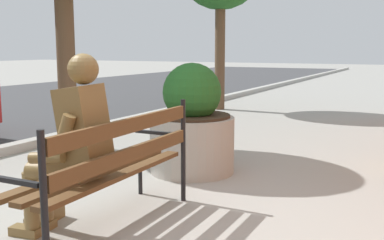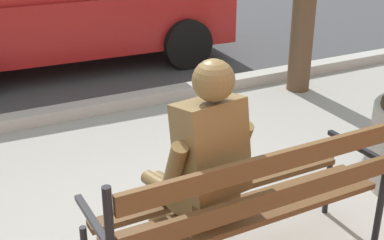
% 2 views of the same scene
% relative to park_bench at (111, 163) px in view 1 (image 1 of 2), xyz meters
% --- Properties ---
extents(ground_plane, '(80.00, 80.00, 0.00)m').
position_rel_park_bench_xyz_m(ground_plane, '(-0.14, -0.02, -0.54)').
color(ground_plane, '#9E9B93').
extents(park_bench, '(1.81, 0.56, 0.95)m').
position_rel_park_bench_xyz_m(park_bench, '(0.00, 0.00, 0.00)').
color(park_bench, brown).
rests_on(park_bench, ground).
extents(bronze_statue_seated, '(0.60, 0.83, 1.37)m').
position_rel_park_bench_xyz_m(bronze_statue_seated, '(-0.22, 0.21, 0.12)').
color(bronze_statue_seated, brown).
rests_on(bronze_statue_seated, ground).
extents(concrete_planter, '(0.96, 0.96, 1.25)m').
position_rel_park_bench_xyz_m(concrete_planter, '(1.84, 0.25, -0.02)').
color(concrete_planter, '#A8A399').
rests_on(concrete_planter, ground).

